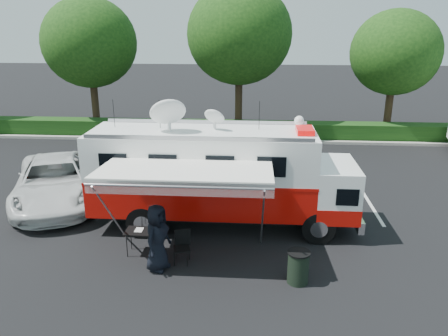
% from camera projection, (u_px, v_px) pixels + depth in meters
% --- Properties ---
extents(ground_plane, '(120.00, 120.00, 0.00)m').
position_uv_depth(ground_plane, '(223.00, 225.00, 15.00)').
color(ground_plane, black).
rests_on(ground_plane, ground).
extents(back_border, '(60.00, 6.14, 8.87)m').
position_uv_depth(back_border, '(259.00, 51.00, 25.53)').
color(back_border, '#9E998E').
rests_on(back_border, ground_plane).
extents(stall_lines, '(24.12, 5.50, 0.01)m').
position_uv_depth(stall_lines, '(216.00, 192.00, 17.87)').
color(stall_lines, silver).
rests_on(stall_lines, ground_plane).
extents(command_truck, '(8.79, 2.42, 4.22)m').
position_uv_depth(command_truck, '(221.00, 175.00, 14.43)').
color(command_truck, black).
rests_on(command_truck, ground_plane).
extents(awning, '(4.80, 2.49, 2.90)m').
position_uv_depth(awning, '(184.00, 174.00, 11.81)').
color(awning, white).
rests_on(awning, ground_plane).
extents(white_suv, '(4.81, 6.71, 1.70)m').
position_uv_depth(white_suv, '(58.00, 202.00, 16.95)').
color(white_suv, silver).
rests_on(white_suv, ground_plane).
extents(person, '(0.91, 1.10, 1.94)m').
position_uv_depth(person, '(159.00, 268.00, 12.35)').
color(person, black).
rests_on(person, ground_plane).
extents(folding_table, '(0.90, 0.65, 0.76)m').
position_uv_depth(folding_table, '(140.00, 232.00, 12.94)').
color(folding_table, black).
rests_on(folding_table, ground_plane).
extents(folding_chair, '(0.57, 0.60, 0.97)m').
position_uv_depth(folding_chair, '(182.00, 243.00, 12.56)').
color(folding_chair, black).
rests_on(folding_chair, ground_plane).
extents(trash_bin, '(0.61, 0.61, 0.91)m').
position_uv_depth(trash_bin, '(298.00, 267.00, 11.56)').
color(trash_bin, black).
rests_on(trash_bin, ground_plane).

